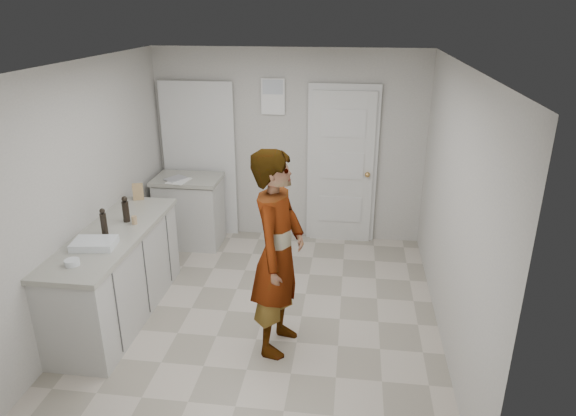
# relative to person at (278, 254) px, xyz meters

# --- Properties ---
(ground) EXTENTS (4.00, 4.00, 0.00)m
(ground) POSITION_rel_person_xyz_m (-0.22, 0.48, -0.94)
(ground) COLOR gray
(ground) RESTS_ON ground
(room_shell) EXTENTS (4.00, 4.00, 4.00)m
(room_shell) POSITION_rel_person_xyz_m (-0.40, 2.44, 0.08)
(room_shell) COLOR beige
(room_shell) RESTS_ON ground
(main_counter) EXTENTS (0.64, 1.96, 0.93)m
(main_counter) POSITION_rel_person_xyz_m (-1.67, 0.28, -0.52)
(main_counter) COLOR #BABAB5
(main_counter) RESTS_ON ground
(side_counter) EXTENTS (0.84, 0.61, 0.93)m
(side_counter) POSITION_rel_person_xyz_m (-1.47, 2.03, -0.52)
(side_counter) COLOR #BABAB5
(side_counter) RESTS_ON ground
(person) EXTENTS (0.57, 0.76, 1.89)m
(person) POSITION_rel_person_xyz_m (0.00, 0.00, 0.00)
(person) COLOR silver
(person) RESTS_ON ground
(cake_mix_box) EXTENTS (0.12, 0.09, 0.19)m
(cake_mix_box) POSITION_rel_person_xyz_m (-1.77, 1.18, 0.07)
(cake_mix_box) COLOR #A27E51
(cake_mix_box) RESTS_ON main_counter
(spice_jar) EXTENTS (0.05, 0.05, 0.08)m
(spice_jar) POSITION_rel_person_xyz_m (-1.53, 0.51, 0.02)
(spice_jar) COLOR tan
(spice_jar) RESTS_ON main_counter
(oil_cruet_a) EXTENTS (0.07, 0.07, 0.27)m
(oil_cruet_a) POSITION_rel_person_xyz_m (-1.63, 0.56, 0.11)
(oil_cruet_a) COLOR black
(oil_cruet_a) RESTS_ON main_counter
(oil_cruet_b) EXTENTS (0.06, 0.06, 0.27)m
(oil_cruet_b) POSITION_rel_person_xyz_m (-1.70, 0.22, 0.11)
(oil_cruet_b) COLOR black
(oil_cruet_b) RESTS_ON main_counter
(baking_dish) EXTENTS (0.41, 0.31, 0.07)m
(baking_dish) POSITION_rel_person_xyz_m (-1.68, -0.04, 0.01)
(baking_dish) COLOR silver
(baking_dish) RESTS_ON main_counter
(egg_bowl) EXTENTS (0.13, 0.13, 0.05)m
(egg_bowl) POSITION_rel_person_xyz_m (-1.70, -0.39, 0.01)
(egg_bowl) COLOR silver
(egg_bowl) RESTS_ON main_counter
(papers) EXTENTS (0.27, 0.32, 0.01)m
(papers) POSITION_rel_person_xyz_m (-1.53, 1.88, -0.01)
(papers) COLOR white
(papers) RESTS_ON side_counter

